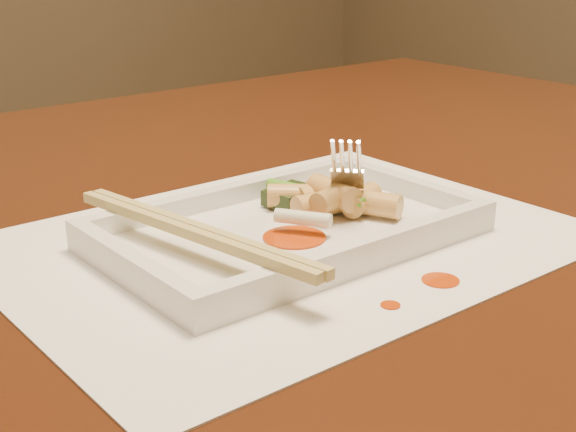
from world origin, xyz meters
TOP-DOWN VIEW (x-y plane):
  - table at (0.00, 0.00)m, footprint 1.40×0.90m
  - placemat at (-0.00, -0.10)m, footprint 0.40×0.30m
  - sauce_splatter_a at (0.03, -0.21)m, footprint 0.02×0.02m
  - sauce_splatter_b at (-0.02, -0.22)m, footprint 0.01×0.01m
  - plate_base at (-0.00, -0.10)m, footprint 0.26×0.16m
  - plate_rim_far at (-0.00, -0.02)m, footprint 0.26×0.01m
  - plate_rim_near at (-0.00, -0.17)m, footprint 0.26×0.01m
  - plate_rim_left at (-0.12, -0.10)m, footprint 0.01×0.14m
  - plate_rim_right at (0.12, -0.10)m, footprint 0.01×0.14m
  - veg_piece at (0.03, -0.06)m, footprint 0.04×0.04m
  - scallion_white at (0.00, -0.11)m, footprint 0.03×0.04m
  - scallion_green at (0.04, -0.08)m, footprint 0.03×0.08m
  - chopstick_a at (-0.08, -0.10)m, footprint 0.04×0.22m
  - chopstick_b at (-0.07, -0.10)m, footprint 0.04×0.22m
  - fork at (0.07, -0.08)m, footprint 0.09×0.10m
  - sauce_blob_0 at (-0.01, -0.11)m, footprint 0.04×0.04m
  - rice_cake_0 at (0.06, -0.11)m, footprint 0.04×0.03m
  - rice_cake_1 at (0.03, -0.09)m, footprint 0.04×0.02m
  - rice_cake_2 at (0.05, -0.09)m, footprint 0.02×0.05m
  - rice_cake_3 at (0.03, -0.07)m, footprint 0.05×0.05m
  - rice_cake_4 at (0.06, -0.08)m, footprint 0.04×0.04m
  - rice_cake_5 at (0.04, -0.10)m, footprint 0.04×0.02m
  - rice_cake_6 at (0.05, -0.08)m, footprint 0.05×0.03m
  - rice_cake_7 at (0.06, -0.11)m, footprint 0.04×0.05m

SIDE VIEW (x-z plane):
  - table at x=0.00m, z-range 0.27..1.02m
  - placemat at x=0.00m, z-range 0.75..0.75m
  - sauce_splatter_a at x=0.03m, z-range 0.75..0.75m
  - sauce_splatter_b at x=-0.02m, z-range 0.75..0.75m
  - plate_base at x=0.00m, z-range 0.75..0.76m
  - sauce_blob_0 at x=-0.01m, z-range 0.76..0.76m
  - plate_rim_far at x=0.00m, z-range 0.76..0.77m
  - plate_rim_near at x=0.00m, z-range 0.76..0.77m
  - plate_rim_left at x=-0.12m, z-range 0.76..0.77m
  - plate_rim_right at x=0.12m, z-range 0.76..0.77m
  - veg_piece at x=0.03m, z-range 0.76..0.77m
  - rice_cake_0 at x=0.06m, z-range 0.76..0.78m
  - rice_cake_1 at x=0.03m, z-range 0.76..0.78m
  - rice_cake_3 at x=0.03m, z-range 0.76..0.78m
  - rice_cake_4 at x=0.06m, z-range 0.76..0.78m
  - rice_cake_6 at x=0.05m, z-range 0.76..0.78m
  - rice_cake_7 at x=0.06m, z-range 0.76..0.78m
  - scallion_white at x=0.00m, z-range 0.77..0.78m
  - scallion_green at x=0.04m, z-range 0.77..0.78m
  - rice_cake_2 at x=0.05m, z-range 0.77..0.79m
  - rice_cake_5 at x=0.04m, z-range 0.77..0.78m
  - chopstick_a at x=-0.08m, z-range 0.77..0.78m
  - chopstick_b at x=-0.07m, z-range 0.77..0.78m
  - fork at x=0.07m, z-range 0.76..0.90m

